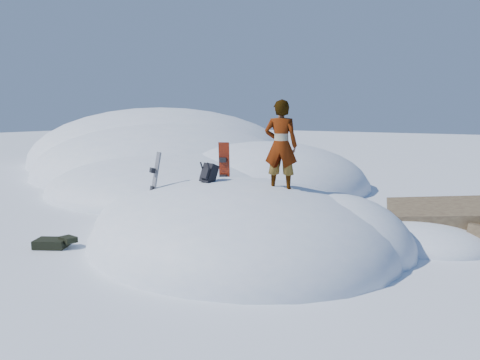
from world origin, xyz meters
The scene contains 9 objects.
ground centered at (0.00, 0.00, 0.00)m, with size 120.00×120.00×0.00m, color white.
snow_mound centered at (-0.17, 0.24, 0.00)m, with size 8.00×6.00×3.00m.
snow_ridge centered at (-10.43, 9.85, 0.00)m, with size 21.50×18.50×6.40m.
rock_outcrop centered at (3.72, 3.01, 0.01)m, with size 4.68×4.41×1.68m.
snowboard_red centered at (-0.94, 0.83, 1.54)m, with size 0.29×0.24×1.40m.
snowboard_dark centered at (-1.76, -0.73, 1.40)m, with size 0.36×0.37×1.35m.
backpack centered at (-0.47, -0.43, 1.64)m, with size 0.36×0.43×0.49m.
gear_pile centered at (-3.35, -2.22, 0.12)m, with size 0.90×0.72×0.24m.
person centered at (1.03, -0.02, 2.27)m, with size 0.67×0.44×1.83m, color slate.
Camera 1 is at (5.38, -8.38, 2.93)m, focal length 35.00 mm.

